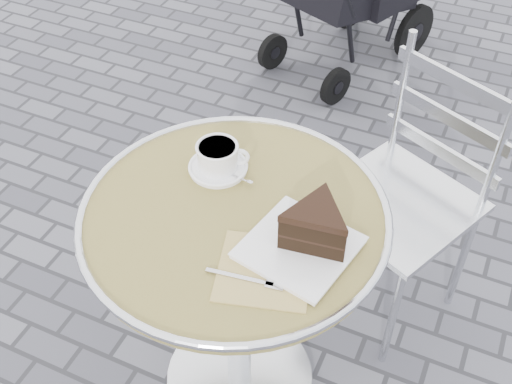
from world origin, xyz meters
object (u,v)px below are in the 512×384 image
at_px(cafe_table, 236,260).
at_px(cappuccino_set, 218,159).
at_px(bistro_chair, 423,166).
at_px(cake_plate_set, 311,231).

xyz_separation_m(cafe_table, cappuccino_set, (-0.10, 0.12, 0.20)).
xyz_separation_m(cafe_table, bistro_chair, (0.33, 0.56, -0.02)).
xyz_separation_m(cappuccino_set, bistro_chair, (0.43, 0.44, -0.22)).
height_order(cafe_table, cake_plate_set, cake_plate_set).
distance_m(cappuccino_set, cake_plate_set, 0.33).
relative_size(cappuccino_set, bistro_chair, 0.19).
distance_m(cafe_table, cake_plate_set, 0.29).
bearing_deg(cake_plate_set, cappuccino_set, 165.07).
relative_size(cake_plate_set, bistro_chair, 0.38).
bearing_deg(cappuccino_set, bistro_chair, 22.46).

